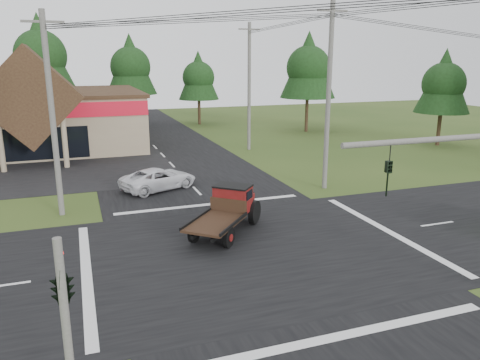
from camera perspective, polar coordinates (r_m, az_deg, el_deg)
name	(u,v)px	position (r m, az deg, el deg)	size (l,w,h in m)	color
ground	(254,250)	(20.75, 1.67, -8.58)	(120.00, 120.00, 0.00)	#2F4619
road_ns	(254,250)	(20.74, 1.67, -8.56)	(12.00, 120.00, 0.02)	black
road_ew	(254,250)	(20.74, 1.67, -8.55)	(120.00, 12.00, 0.02)	black
traffic_signal_corner	(61,272)	(11.46, -21.01, -10.39)	(0.53, 2.48, 4.40)	#595651
utility_pole_nw	(52,114)	(25.95, -21.93, 7.42)	(2.00, 0.30, 10.50)	#595651
utility_pole_ne	(328,96)	(29.86, 10.74, 10.00)	(2.00, 0.30, 11.50)	#595651
utility_pole_n	(249,86)	(42.54, 1.13, 11.36)	(2.00, 0.30, 11.20)	#595651
tree_row_c	(40,53)	(58.85, -23.18, 14.04)	(7.28, 7.28, 13.13)	#332316
tree_row_d	(130,65)	(60.17, -13.22, 13.51)	(6.16, 6.16, 11.11)	#332316
tree_row_e	(198,76)	(59.70, -5.09, 12.54)	(5.04, 5.04, 9.09)	#332316
tree_side_ne	(308,65)	(53.88, 8.33, 13.65)	(6.16, 6.16, 11.11)	#332316
tree_side_e_near	(444,82)	(48.65, 23.60, 10.93)	(5.04, 5.04, 9.09)	#332316
antique_flatbed_truck	(225,212)	(22.29, -1.90, -3.91)	(1.99, 5.21, 2.18)	#520F0B
white_pickup	(159,179)	(30.38, -9.88, 0.15)	(2.29, 4.96, 1.38)	white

